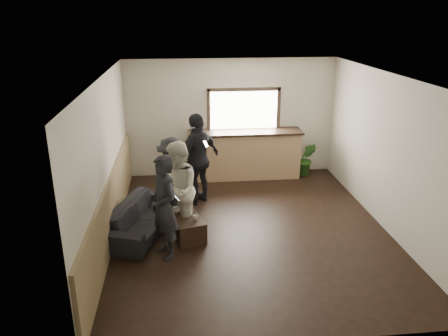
{
  "coord_description": "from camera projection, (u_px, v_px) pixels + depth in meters",
  "views": [
    {
      "loc": [
        -1.23,
        -7.18,
        3.83
      ],
      "look_at": [
        -0.44,
        0.4,
        1.07
      ],
      "focal_mm": 35.0,
      "sensor_mm": 36.0,
      "label": 1
    }
  ],
  "objects": [
    {
      "name": "cup_a",
      "position": [
        177.0,
        210.0,
        7.88
      ],
      "size": [
        0.15,
        0.15,
        0.1
      ],
      "primitive_type": "imported",
      "rotation": [
        0.0,
        0.0,
        0.2
      ],
      "color": "silver",
      "rests_on": "coffee_table"
    },
    {
      "name": "person_b",
      "position": [
        178.0,
        190.0,
        7.64
      ],
      "size": [
        0.76,
        0.92,
        1.73
      ],
      "rotation": [
        0.0,
        0.0,
        -1.44
      ],
      "color": "silver",
      "rests_on": "ground"
    },
    {
      "name": "room_shell",
      "position": [
        209.0,
        155.0,
        7.57
      ],
      "size": [
        5.01,
        6.01,
        2.8
      ],
      "color": "silver",
      "rests_on": "ground"
    },
    {
      "name": "person_a",
      "position": [
        164.0,
        207.0,
        6.96
      ],
      "size": [
        0.66,
        0.75,
        1.74
      ],
      "rotation": [
        0.0,
        0.0,
        -1.1
      ],
      "color": "black",
      "rests_on": "ground"
    },
    {
      "name": "ground",
      "position": [
        249.0,
        228.0,
        8.14
      ],
      "size": [
        5.0,
        6.0,
        0.01
      ],
      "primitive_type": "cube",
      "color": "black"
    },
    {
      "name": "bar_counter",
      "position": [
        245.0,
        151.0,
        10.47
      ],
      "size": [
        2.7,
        0.68,
        2.13
      ],
      "color": "tan",
      "rests_on": "ground"
    },
    {
      "name": "person_c",
      "position": [
        172.0,
        177.0,
        8.48
      ],
      "size": [
        0.83,
        1.13,
        1.57
      ],
      "rotation": [
        0.0,
        0.0,
        -1.84
      ],
      "color": "black",
      "rests_on": "ground"
    },
    {
      "name": "coffee_table",
      "position": [
        186.0,
        226.0,
        7.8
      ],
      "size": [
        0.71,
        0.98,
        0.39
      ],
      "primitive_type": "cube",
      "rotation": [
        0.0,
        0.0,
        0.28
      ],
      "color": "black",
      "rests_on": "ground"
    },
    {
      "name": "sofa",
      "position": [
        142.0,
        217.0,
        7.93
      ],
      "size": [
        1.36,
        2.11,
        0.57
      ],
      "primitive_type": "imported",
      "rotation": [
        0.0,
        0.0,
        1.25
      ],
      "color": "black",
      "rests_on": "ground"
    },
    {
      "name": "potted_plant",
      "position": [
        306.0,
        159.0,
        10.66
      ],
      "size": [
        0.52,
        0.45,
        0.82
      ],
      "primitive_type": "imported",
      "rotation": [
        0.0,
        0.0,
        -0.2
      ],
      "color": "#2D6623",
      "rests_on": "ground"
    },
    {
      "name": "person_d",
      "position": [
        198.0,
        159.0,
        8.95
      ],
      "size": [
        1.14,
        1.1,
        1.91
      ],
      "rotation": [
        0.0,
        0.0,
        -2.41
      ],
      "color": "black",
      "rests_on": "ground"
    },
    {
      "name": "cup_b",
      "position": [
        195.0,
        217.0,
        7.6
      ],
      "size": [
        0.12,
        0.12,
        0.09
      ],
      "primitive_type": "imported",
      "rotation": [
        0.0,
        0.0,
        1.98
      ],
      "color": "silver",
      "rests_on": "coffee_table"
    }
  ]
}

